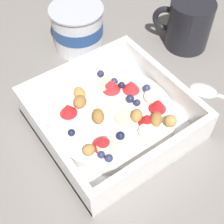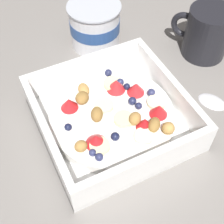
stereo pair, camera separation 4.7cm
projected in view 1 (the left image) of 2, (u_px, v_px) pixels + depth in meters
ground_plane at (107, 133)px, 0.48m from camera, size 2.40×2.40×0.00m
fruit_bowl at (113, 116)px, 0.48m from camera, size 0.21×0.21×0.06m
spoon at (220, 94)px, 0.53m from camera, size 0.10×0.16×0.01m
yogurt_cup at (78, 28)px, 0.58m from camera, size 0.10×0.10×0.08m
coffee_mug at (188, 24)px, 0.58m from camera, size 0.08×0.10×0.09m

